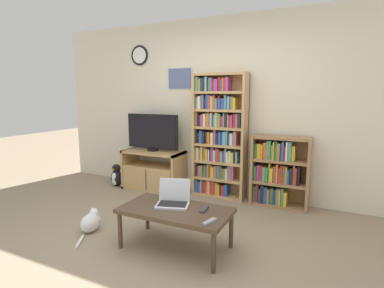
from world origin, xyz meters
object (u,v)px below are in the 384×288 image
Objects in this scene: bookshelf_tall at (218,137)px; laptop at (173,198)px; television at (152,132)px; coffee_table at (175,213)px; penguin_figurine at (116,176)px; tv_stand at (153,170)px; remote_far_from_laptop at (210,222)px; bookshelf_short at (278,172)px; cat at (91,222)px; remote_near_laptop at (204,209)px.

laptop is (0.10, -1.53, -0.43)m from bookshelf_tall.
television reaches higher than laptop.
coffee_table is at bearing -50.83° from television.
penguin_figurine is (-0.62, -0.16, -0.75)m from television.
tv_stand reaches higher than penguin_figurine.
bookshelf_short is at bearing 96.31° from remote_far_from_laptop.
bookshelf_short is (1.90, 0.12, 0.16)m from tv_stand.
remote_far_from_laptop is at bearing -98.65° from bookshelf_short.
penguin_figurine is (-2.54, -0.26, -0.30)m from bookshelf_short.
bookshelf_tall reaches higher than television.
bookshelf_short reaches higher than cat.
television reaches higher than tv_stand.
remote_far_from_laptop is at bearing -10.96° from cat.
tv_stand is at bearing -172.06° from bookshelf_tall.
laptop is 0.35m from remote_near_laptop.
television is 5.34× the size of remote_far_from_laptop.
laptop is at bearing 128.21° from coffee_table.
laptop is 1.04× the size of penguin_figurine.
tv_stand is 1.85× the size of cat.
television is 0.98m from penguin_figurine.
remote_near_laptop is at bearing -105.43° from bookshelf_short.
cat is at bearing -175.27° from coffee_table.
tv_stand is at bearing -176.24° from bookshelf_short.
tv_stand is 2.04m from remote_near_laptop.
cat is (0.19, -1.57, -0.21)m from tv_stand.
penguin_figurine is (-0.64, -0.13, -0.14)m from tv_stand.
bookshelf_tall is 1.84m from penguin_figurine.
cat is 1.39× the size of penguin_figurine.
bookshelf_tall is at bearing 96.17° from coffee_table.
remote_near_laptop is at bearing -43.36° from tv_stand.
tv_stand is 5.76× the size of remote_far_from_laptop.
remote_far_from_laptop is (0.15, -0.24, 0.00)m from remote_near_laptop.
television reaches higher than remote_far_from_laptop.
bookshelf_tall is 2.06m from cat.
cat is (-1.29, -0.17, -0.31)m from remote_near_laptop.
laptop is 2.36× the size of remote_near_laptop.
remote_far_from_laptop is 0.45× the size of penguin_figurine.
penguin_figurine is (-2.12, 1.26, -0.25)m from remote_near_laptop.
tv_stand reaches higher than coffee_table.
cat is at bearing -59.98° from penguin_figurine.
bookshelf_tall is 4.67× the size of laptop.
laptop is 1.03m from cat.
bookshelf_tall is 1.60m from laptop.
laptop reaches higher than cat.
remote_far_from_laptop is at bearing -71.49° from bookshelf_tall.
remote_far_from_laptop is (0.42, -0.16, 0.05)m from coffee_table.
remote_near_laptop is (0.27, 0.08, 0.05)m from coffee_table.
laptop reaches higher than remote_far_from_laptop.
bookshelf_tall reaches higher than penguin_figurine.
television is 1.06m from bookshelf_tall.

